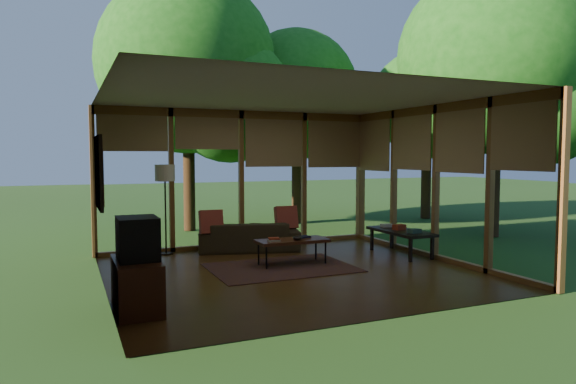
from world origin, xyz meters
name	(u,v)px	position (x,y,z in m)	size (l,w,h in m)	color
floor	(292,272)	(0.00, 0.00, 0.00)	(5.50, 5.50, 0.00)	brown
ceiling	(293,97)	(0.00, 0.00, 2.70)	(5.50, 5.50, 0.00)	white
wall_left	(103,191)	(-2.75, 0.00, 1.35)	(0.04, 5.00, 2.70)	silver
wall_front	(386,198)	(0.00, -2.50, 1.35)	(5.50, 0.04, 2.70)	silver
window_wall_back	(241,179)	(0.00, 2.50, 1.35)	(5.50, 0.12, 2.70)	brown
window_wall_right	(436,182)	(2.75, 0.00, 1.35)	(0.12, 5.00, 2.70)	brown
exterior_lawn	(405,206)	(8.00, 8.00, -0.01)	(40.00, 40.00, 0.00)	#254F1D
tree_nw	(187,65)	(-0.45, 5.20, 3.98)	(4.27, 4.27, 6.12)	#372514
tree_ne	(296,92)	(2.57, 5.54, 3.52)	(3.34, 3.34, 5.20)	#372514
tree_se	(493,60)	(5.48, 1.48, 3.91)	(4.16, 4.16, 5.99)	#372514
tree_far	(422,104)	(6.21, 4.82, 3.29)	(3.02, 3.02, 4.81)	#372514
rug	(281,268)	(-0.04, 0.36, 0.01)	(2.27, 1.61, 0.01)	brown
sofa	(249,236)	(-0.02, 2.00, 0.28)	(1.89, 0.74, 0.55)	#342A1A
pillow_left	(211,222)	(-0.77, 1.95, 0.59)	(0.42, 0.14, 0.42)	maroon
pillow_right	(286,218)	(0.73, 1.95, 0.60)	(0.44, 0.15, 0.44)	maroon
ct_book_lower	(274,240)	(-0.12, 0.47, 0.44)	(0.19, 0.14, 0.03)	#B6B0A5
ct_book_upper	(274,238)	(-0.12, 0.47, 0.47)	(0.17, 0.13, 0.03)	maroon
ct_book_side	(304,237)	(0.48, 0.60, 0.44)	(0.20, 0.15, 0.03)	black
ct_bowl	(297,238)	(0.28, 0.42, 0.46)	(0.16, 0.16, 0.07)	black
media_cabinet	(137,285)	(-2.47, -1.06, 0.30)	(0.50, 1.00, 0.60)	#4B2314
television	(138,238)	(-2.45, -1.06, 0.85)	(0.45, 0.55, 0.50)	black
console_book_a	(414,231)	(2.40, 0.12, 0.49)	(0.20, 0.15, 0.07)	#2D4F42
console_book_b	(399,227)	(2.40, 0.57, 0.50)	(0.21, 0.15, 0.10)	maroon
console_book_c	(387,225)	(2.40, 0.97, 0.48)	(0.21, 0.15, 0.06)	#B6B0A5
floor_lamp	(165,178)	(-1.53, 2.28, 1.41)	(0.36, 0.36, 1.65)	black
coffee_table	(292,241)	(0.23, 0.52, 0.39)	(1.20, 0.50, 0.43)	#4B2314
side_console	(401,232)	(2.40, 0.52, 0.41)	(0.60, 1.40, 0.46)	black
wall_painting	(99,172)	(-2.71, 1.40, 1.55)	(0.06, 1.35, 1.15)	black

